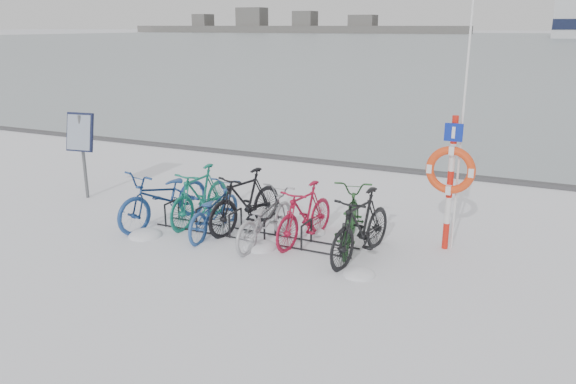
{
  "coord_description": "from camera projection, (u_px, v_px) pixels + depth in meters",
  "views": [
    {
      "loc": [
        4.67,
        -8.55,
        3.76
      ],
      "look_at": [
        0.44,
        0.6,
        0.76
      ],
      "focal_mm": 35.0,
      "sensor_mm": 36.0,
      "label": 1
    }
  ],
  "objects": [
    {
      "name": "bike_7",
      "position": [
        361.0,
        224.0,
        9.32
      ],
      "size": [
        0.92,
        2.04,
        1.18
      ],
      "primitive_type": "imported",
      "rotation": [
        0.0,
        0.0,
        -0.19
      ],
      "color": "black",
      "rests_on": "ground"
    },
    {
      "name": "info_board",
      "position": [
        81.0,
        137.0,
        12.35
      ],
      "size": [
        0.67,
        0.33,
        1.93
      ],
      "rotation": [
        0.0,
        0.0,
        0.14
      ],
      "color": "#595B5E",
      "rests_on": "ground"
    },
    {
      "name": "snow_drifts",
      "position": [
        246.0,
        243.0,
        10.12
      ],
      "size": [
        4.72,
        2.05,
        0.22
      ],
      "color": "white",
      "rests_on": "ground"
    },
    {
      "name": "bike_rack",
      "position": [
        253.0,
        228.0,
        10.34
      ],
      "size": [
        4.0,
        0.48,
        0.46
      ],
      "color": "black",
      "rests_on": "ground"
    },
    {
      "name": "lifebuoy_station",
      "position": [
        451.0,
        170.0,
        9.4
      ],
      "size": [
        0.82,
        0.23,
        4.26
      ],
      "color": "red",
      "rests_on": "ground"
    },
    {
      "name": "ground",
      "position": [
        253.0,
        237.0,
        10.4
      ],
      "size": [
        900.0,
        900.0,
        0.0
      ],
      "primitive_type": "plane",
      "color": "white",
      "rests_on": "ground"
    },
    {
      "name": "bike_1",
      "position": [
        200.0,
        194.0,
        11.04
      ],
      "size": [
        0.63,
        1.94,
        1.15
      ],
      "primitive_type": "imported",
      "rotation": [
        0.0,
        0.0,
        -0.05
      ],
      "color": "#14725C",
      "rests_on": "ground"
    },
    {
      "name": "ice_sheet",
      "position": [
        536.0,
        40.0,
        145.25
      ],
      "size": [
        400.0,
        298.0,
        0.02
      ],
      "primitive_type": "cube",
      "color": "#98A3AB",
      "rests_on": "ground"
    },
    {
      "name": "shoreline",
      "position": [
        283.0,
        27.0,
        284.86
      ],
      "size": [
        180.0,
        12.0,
        9.5
      ],
      "color": "#505050",
      "rests_on": "ground"
    },
    {
      "name": "bike_4",
      "position": [
        265.0,
        216.0,
        9.99
      ],
      "size": [
        0.79,
        1.93,
        0.99
      ],
      "primitive_type": "imported",
      "rotation": [
        0.0,
        0.0,
        3.07
      ],
      "color": "#97989F",
      "rests_on": "ground"
    },
    {
      "name": "quay_edge",
      "position": [
        354.0,
        165.0,
        15.51
      ],
      "size": [
        400.0,
        0.25,
        0.1
      ],
      "primitive_type": "cube",
      "color": "#3F3F42",
      "rests_on": "ground"
    },
    {
      "name": "bike_2",
      "position": [
        214.0,
        208.0,
        10.47
      ],
      "size": [
        0.74,
        1.87,
        0.96
      ],
      "primitive_type": "imported",
      "rotation": [
        0.0,
        0.0,
        3.2
      ],
      "color": "#264D8F",
      "rests_on": "ground"
    },
    {
      "name": "bike_5",
      "position": [
        305.0,
        212.0,
        10.04
      ],
      "size": [
        0.8,
        1.88,
        1.09
      ],
      "primitive_type": "imported",
      "rotation": [
        0.0,
        0.0,
        -0.16
      ],
      "color": "#A51332",
      "rests_on": "ground"
    },
    {
      "name": "bike_6",
      "position": [
        349.0,
        217.0,
        9.9
      ],
      "size": [
        1.12,
        2.09,
        1.04
      ],
      "primitive_type": "imported",
      "rotation": [
        0.0,
        0.0,
        3.37
      ],
      "color": "#265528",
      "rests_on": "ground"
    },
    {
      "name": "bike_3",
      "position": [
        245.0,
        199.0,
        10.67
      ],
      "size": [
        1.02,
        2.03,
        1.17
      ],
      "primitive_type": "imported",
      "rotation": [
        0.0,
        0.0,
        -0.25
      ],
      "color": "black",
      "rests_on": "ground"
    },
    {
      "name": "bike_0",
      "position": [
        165.0,
        195.0,
        10.96
      ],
      "size": [
        1.25,
        2.34,
        1.17
      ],
      "primitive_type": "imported",
      "rotation": [
        0.0,
        0.0,
        -0.22
      ],
      "color": "navy",
      "rests_on": "ground"
    }
  ]
}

